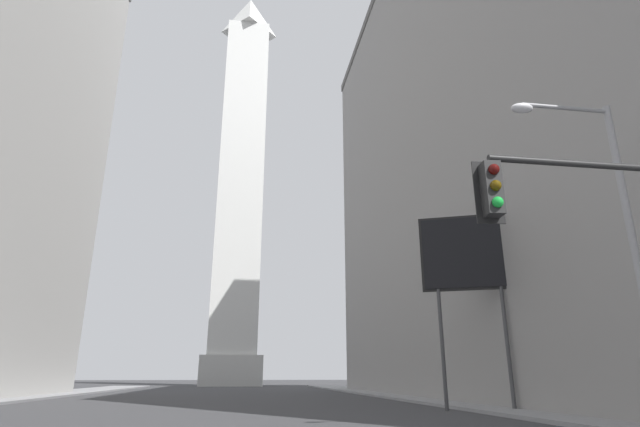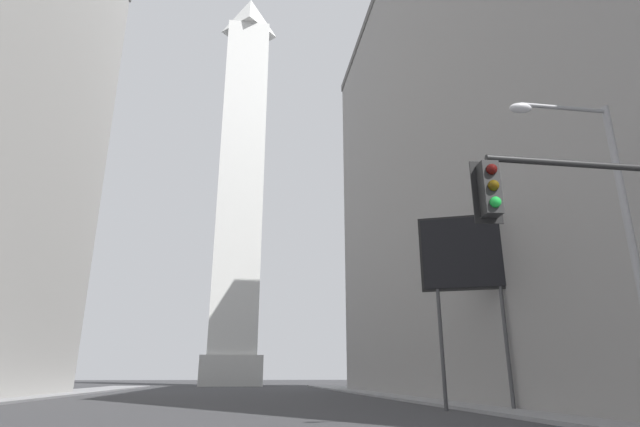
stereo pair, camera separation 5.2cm
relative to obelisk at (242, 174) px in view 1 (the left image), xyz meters
name	(u,v)px [view 1 (the left image)]	position (x,y,z in m)	size (l,w,h in m)	color
sidewalk_right	(453,401)	(13.87, -51.80, -34.93)	(5.00, 97.13, 0.15)	gray
building_right	(534,132)	(23.39, -49.33, -15.16)	(20.14, 53.04, 39.68)	gray
obelisk	(242,174)	(0.00, 0.00, 0.00)	(9.32, 9.32, 72.29)	silver
street_lamp	(614,221)	(10.95, -70.46, -29.60)	(3.07, 0.36, 8.89)	gray
billboard_sign	(466,258)	(11.91, -59.49, -28.07)	(4.04, 1.84, 9.07)	#3F3F42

